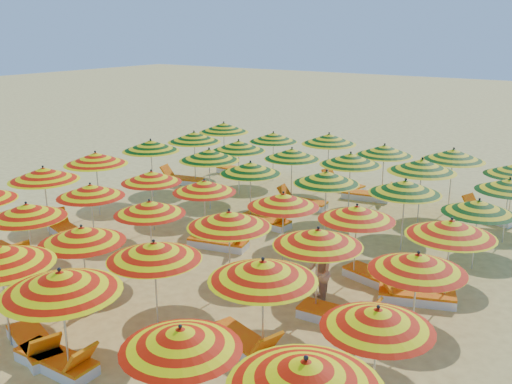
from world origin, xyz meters
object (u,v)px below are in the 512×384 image
Objects in this scene: lounger_13 at (182,180)px; lounger_15 at (235,170)px; umbrella_22 at (357,213)px; umbrella_39 at (384,150)px; umbrella_10 at (263,270)px; umbrella_21 at (283,200)px; lounger_12 at (266,221)px; umbrella_15 at (229,219)px; umbrella_26 at (250,168)px; umbrella_13 at (90,191)px; beachgoer_b at (318,273)px; umbrella_4 at (181,339)px; lounger_14 at (301,203)px; umbrella_27 at (326,177)px; umbrella_40 at (453,155)px; umbrella_34 at (422,166)px; umbrella_35 at (509,185)px; umbrella_9 at (154,251)px; umbrella_31 at (239,146)px; umbrella_23 at (451,228)px; umbrella_30 at (194,137)px; lounger_17 at (367,195)px; umbrella_38 at (329,139)px; umbrella_28 at (405,187)px; lounger_16 at (342,185)px; umbrella_16 at (318,237)px; umbrella_18 at (96,158)px; umbrella_36 at (224,128)px; umbrella_33 at (351,159)px; lounger_2 at (58,361)px; lounger_11 at (415,296)px; umbrella_19 at (151,177)px; umbrella_3 at (60,282)px; lounger_1 at (35,344)px; umbrella_8 at (82,235)px; umbrella_32 at (292,154)px; umbrella_11 at (378,318)px; umbrella_29 at (479,207)px; umbrella_20 at (204,186)px; umbrella_37 at (273,137)px; lounger_18 at (487,215)px; umbrella_17 at (418,263)px; umbrella_7 at (27,211)px; umbrella_12 at (44,174)px; lounger_7 at (67,231)px; lounger_9 at (220,243)px; lounger_10 at (378,278)px; lounger_4 at (7,254)px; umbrella_14 at (150,208)px; lounger_8 at (340,316)px.

lounger_13 is 2.64m from lounger_15.
umbrella_22 is 6.99m from umbrella_39.
umbrella_39 reaches higher than umbrella_10.
umbrella_21 is 1.12× the size of lounger_12.
umbrella_26 is at bearing 119.09° from umbrella_15.
beachgoer_b is (6.75, 0.62, -0.98)m from umbrella_13.
umbrella_4 is 1.22× the size of lounger_14.
umbrella_40 reaches higher than umbrella_27.
umbrella_34 is 1.23× the size of umbrella_35.
umbrella_9 is 10.08m from umbrella_31.
umbrella_30 is at bearing 157.33° from umbrella_23.
umbrella_38 is at bearing 155.32° from lounger_17.
umbrella_28 reaches higher than lounger_16.
umbrella_10 is 2.20m from umbrella_16.
umbrella_18 is 6.91m from umbrella_36.
lounger_16 is at bearing 106.41° from umbrella_4.
lounger_13 is at bearing -153.25° from umbrella_38.
umbrella_33 reaches higher than umbrella_26.
umbrella_23 is at bearing 50.41° from lounger_2.
umbrella_28 is 1.23× the size of lounger_14.
lounger_11 is 1.04× the size of lounger_15.
umbrella_19 is 6.44m from umbrella_33.
umbrella_3 is 2.24m from lounger_1.
umbrella_8 is at bearing -176.28° from umbrella_9.
umbrella_32 reaches higher than umbrella_26.
umbrella_13 is at bearing -166.59° from umbrella_23.
umbrella_10 reaches higher than umbrella_32.
umbrella_9 is 1.20× the size of umbrella_11.
umbrella_29 is at bearing 29.63° from umbrella_21.
lounger_12 is at bearing -42.13° from umbrella_36.
umbrella_16 is at bearing -12.41° from umbrella_18.
umbrella_20 is 5.01m from umbrella_31.
umbrella_27 is at bearing -43.93° from umbrella_37.
umbrella_34 reaches higher than umbrella_8.
lounger_14 is 6.11m from lounger_18.
umbrella_26 reaches higher than lounger_15.
lounger_16 is (-6.09, 9.47, -1.60)m from umbrella_17.
umbrella_7 is 1.07× the size of umbrella_12.
umbrella_22 reaches higher than lounger_1.
umbrella_11 is at bearing 130.57° from lounger_13.
umbrella_21 reaches higher than umbrella_35.
umbrella_21 reaches higher than lounger_7.
umbrella_33 is 5.40m from lounger_9.
lounger_18 is (6.19, 2.06, -1.66)m from umbrella_32.
lounger_16 is (-6.25, 11.81, -1.53)m from umbrella_11.
lounger_1 is (0.65, -13.53, -1.80)m from umbrella_38.
umbrella_38 is 8.75m from lounger_10.
lounger_4 is 0.98× the size of lounger_7.
umbrella_14 is 3.02m from umbrella_19.
lounger_8 is at bearing 2.24° from umbrella_14.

